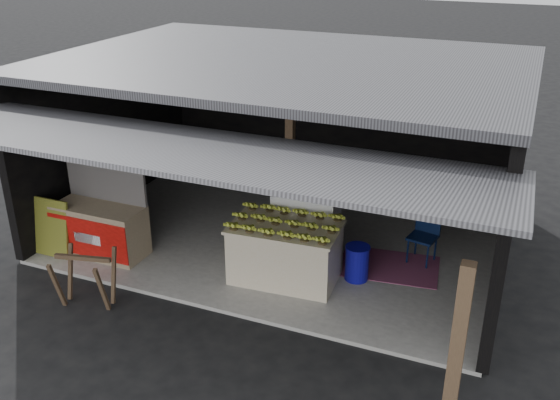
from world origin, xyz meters
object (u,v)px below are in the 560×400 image
at_px(banana_table, 285,252).
at_px(neighbor_stall, 101,227).
at_px(white_crate, 306,224).
at_px(sawhorse, 85,275).
at_px(plastic_chair, 425,231).
at_px(water_barrel, 357,264).

bearing_deg(banana_table, neighbor_stall, -176.52).
relative_size(white_crate, neighbor_stall, 0.72).
xyz_separation_m(sawhorse, plastic_chair, (4.08, 3.00, 0.06)).
bearing_deg(sawhorse, neighbor_stall, 105.57).
relative_size(neighbor_stall, water_barrel, 2.92).
relative_size(neighbor_stall, sawhorse, 1.78).
height_order(banana_table, neighbor_stall, neighbor_stall).
xyz_separation_m(neighbor_stall, plastic_chair, (4.78, 1.74, 0.05)).
height_order(banana_table, sawhorse, banana_table).
relative_size(white_crate, sawhorse, 1.29).
bearing_deg(neighbor_stall, sawhorse, -61.05).
height_order(banana_table, plastic_chair, banana_table).
distance_m(banana_table, water_barrel, 1.07).
height_order(white_crate, sawhorse, white_crate).
bearing_deg(neighbor_stall, plastic_chair, 20.02).
xyz_separation_m(banana_table, white_crate, (0.02, 0.81, 0.10)).
bearing_deg(neighbor_stall, water_barrel, 10.98).
height_order(white_crate, neighbor_stall, neighbor_stall).
distance_m(white_crate, neighbor_stall, 3.25).
distance_m(neighbor_stall, water_barrel, 4.06).
bearing_deg(banana_table, water_barrel, 18.06).
bearing_deg(water_barrel, white_crate, 156.60).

